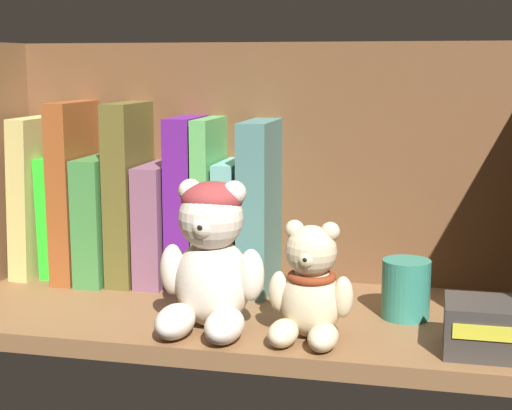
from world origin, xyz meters
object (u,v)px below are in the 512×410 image
Objects in this scene: book_3 at (108,216)px; book_6 at (190,200)px; book_2 at (82,189)px; book_1 at (61,215)px; book_7 at (213,201)px; book_0 at (40,195)px; pillar_candle at (406,289)px; book_8 at (234,222)px; book_9 at (260,203)px; book_4 at (134,191)px; book_5 at (162,221)px; small_product_box at (495,328)px; teddy_bear_smaller at (310,289)px; teddy_bear_larger at (211,259)px.

book_3 is 11.43cm from book_6.
book_1 is at bearing 180.00° from book_2.
book_7 is at bearing 0.00° from book_2.
book_0 is 49.50cm from pillar_candle.
book_9 reaches higher than book_8.
book_0 is at bearing 180.00° from book_4.
book_6 is 6.30cm from book_8.
book_6 is (17.74, 0.00, 2.71)cm from book_1.
book_4 is at bearing 180.00° from book_5.
book_7 is at bearing 0.00° from book_0.
book_4 is 48.01cm from small_product_box.
teddy_bear_larger is at bearing 175.29° from teddy_bear_smaller.
book_4 reaches higher than teddy_bear_smaller.
book_3 reaches higher than small_product_box.
book_0 is 17.22cm from book_5.
teddy_bear_smaller is 1.86× the size of pillar_candle.
book_1 is 2.40× the size of pillar_candle.
book_9 is (12.83, 0.00, 2.83)cm from book_5.
pillar_candle is (27.42, -9.16, -7.24)cm from book_6.
book_8 is at bearing 0.00° from book_1.
book_2 is 11.59cm from book_5.
book_2 is at bearing 180.00° from book_5.
teddy_bear_larger is (1.98, -17.13, -0.39)cm from book_8.
book_5 is 4.75cm from book_6.
book_7 is 27.04cm from pillar_candle.
book_7 is 2.21× the size of small_product_box.
book_0 is 1.72× the size of teddy_bear_smaller.
book_3 is at bearing 0.00° from book_2.
small_product_box is at bearing -18.61° from book_1.
teddy_bear_larger reaches higher than book_5.
book_0 is at bearing 180.00° from book_3.
book_4 is 5.29cm from book_5.
pillar_candle is at bearing 134.18° from small_product_box.
book_1 is 1.64× the size of small_product_box.
book_0 is 1.32× the size of teddy_bear_larger.
book_4 is 1.45× the size of teddy_bear_larger.
teddy_bear_larger is at bearing 177.95° from small_product_box.
small_product_box is (53.90, -18.15, -5.24)cm from book_1.
book_2 reaches higher than book_5.
book_0 is 20.72cm from book_6.
book_6 and book_7 have the same top height.
book_4 reaches higher than pillar_candle.
book_6 is 1.34× the size of book_8.
book_5 reaches higher than pillar_candle.
book_7 is at bearing 151.29° from small_product_box.
book_3 reaches higher than book_1.
book_1 is 6.60cm from book_3.
book_4 is at bearing 180.00° from book_7.
teddy_bear_larger is at bearing -33.97° from book_1.
book_6 is (11.14, 0.00, 2.55)cm from book_3.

